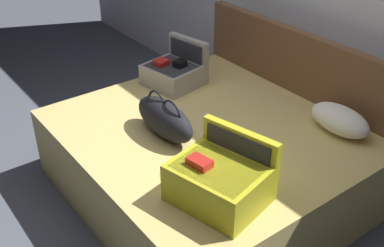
% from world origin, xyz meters
% --- Properties ---
extents(ground_plane, '(12.00, 12.00, 0.00)m').
position_xyz_m(ground_plane, '(0.00, 0.00, 0.00)').
color(ground_plane, '#4C515B').
extents(bed, '(2.04, 1.81, 0.56)m').
position_xyz_m(bed, '(0.00, 0.40, 0.28)').
color(bed, tan).
rests_on(bed, ground).
extents(headboard, '(2.08, 0.08, 1.06)m').
position_xyz_m(headboard, '(0.00, 1.35, 0.53)').
color(headboard, brown).
rests_on(headboard, ground).
extents(hard_case_large, '(0.59, 0.53, 0.38)m').
position_xyz_m(hard_case_large, '(0.63, -0.01, 0.70)').
color(hard_case_large, gold).
rests_on(hard_case_large, bed).
extents(hard_case_medium, '(0.48, 0.47, 0.36)m').
position_xyz_m(hard_case_medium, '(-0.74, 0.64, 0.67)').
color(hard_case_medium, gray).
rests_on(hard_case_medium, bed).
extents(duffel_bag, '(0.58, 0.21, 0.31)m').
position_xyz_m(duffel_bag, '(-0.13, 0.12, 0.69)').
color(duffel_bag, black).
rests_on(duffel_bag, bed).
extents(pillow_near_headboard, '(0.46, 0.25, 0.19)m').
position_xyz_m(pillow_near_headboard, '(0.57, 1.12, 0.65)').
color(pillow_near_headboard, white).
rests_on(pillow_near_headboard, bed).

